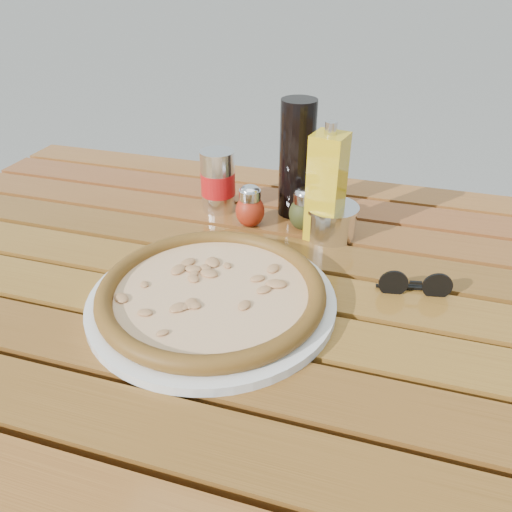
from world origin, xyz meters
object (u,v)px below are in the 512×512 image
(plate, at_px, (212,300))
(pizza, at_px, (212,291))
(soda_can, at_px, (218,181))
(oregano_shaker, at_px, (304,210))
(dark_bottle, at_px, (297,159))
(parmesan_tin, at_px, (331,220))
(olive_oil_cruet, at_px, (326,187))
(pepper_shaker, at_px, (250,207))
(table, at_px, (252,316))
(sunglasses, at_px, (415,285))

(plate, height_order, pizza, pizza)
(pizza, relative_size, soda_can, 3.22)
(oregano_shaker, bearing_deg, plate, -106.10)
(dark_bottle, distance_m, parmesan_tin, 0.14)
(plate, xyz_separation_m, oregano_shaker, (0.08, 0.27, 0.03))
(oregano_shaker, bearing_deg, olive_oil_cruet, -27.23)
(plate, xyz_separation_m, pepper_shaker, (-0.02, 0.25, 0.03))
(table, distance_m, soda_can, 0.29)
(table, relative_size, sunglasses, 12.71)
(table, bearing_deg, olive_oil_cruet, 63.75)
(table, relative_size, soda_can, 11.67)
(pepper_shaker, xyz_separation_m, parmesan_tin, (0.15, 0.00, -0.01))
(olive_oil_cruet, height_order, parmesan_tin, olive_oil_cruet)
(table, height_order, sunglasses, sunglasses)
(oregano_shaker, bearing_deg, table, -102.24)
(plate, relative_size, pizza, 0.93)
(pepper_shaker, bearing_deg, oregano_shaker, 10.02)
(dark_bottle, bearing_deg, sunglasses, -42.58)
(oregano_shaker, distance_m, sunglasses, 0.26)
(pepper_shaker, bearing_deg, parmesan_tin, 1.82)
(plate, bearing_deg, pizza, 180.00)
(pizza, distance_m, olive_oil_cruet, 0.28)
(table, height_order, soda_can, soda_can)
(table, height_order, pizza, pizza)
(soda_can, relative_size, sunglasses, 1.09)
(plate, distance_m, olive_oil_cruet, 0.29)
(pepper_shaker, height_order, olive_oil_cruet, olive_oil_cruet)
(plate, bearing_deg, oregano_shaker, 73.90)
(olive_oil_cruet, bearing_deg, sunglasses, -39.26)
(olive_oil_cruet, xyz_separation_m, sunglasses, (0.16, -0.13, -0.08))
(table, distance_m, olive_oil_cruet, 0.25)
(parmesan_tin, bearing_deg, dark_bottle, 138.43)
(oregano_shaker, xyz_separation_m, parmesan_tin, (0.05, -0.01, -0.01))
(pizza, distance_m, parmesan_tin, 0.29)
(pizza, bearing_deg, pepper_shaker, 94.71)
(oregano_shaker, bearing_deg, parmesan_tin, -13.35)
(plate, distance_m, pepper_shaker, 0.25)
(soda_can, bearing_deg, oregano_shaker, -10.08)
(olive_oil_cruet, distance_m, sunglasses, 0.23)
(parmesan_tin, bearing_deg, pizza, -117.00)
(plate, height_order, parmesan_tin, parmesan_tin)
(table, xyz_separation_m, soda_can, (-0.14, 0.22, 0.13))
(pepper_shaker, xyz_separation_m, olive_oil_cruet, (0.14, -0.00, 0.06))
(olive_oil_cruet, height_order, sunglasses, olive_oil_cruet)
(oregano_shaker, bearing_deg, pepper_shaker, -169.98)
(parmesan_tin, xyz_separation_m, sunglasses, (0.15, -0.14, -0.01))
(pizza, height_order, oregano_shaker, oregano_shaker)
(plate, height_order, sunglasses, sunglasses)
(pizza, height_order, pepper_shaker, pepper_shaker)
(pizza, distance_m, dark_bottle, 0.34)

